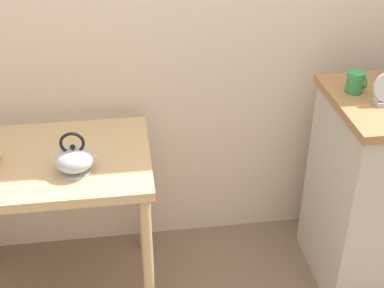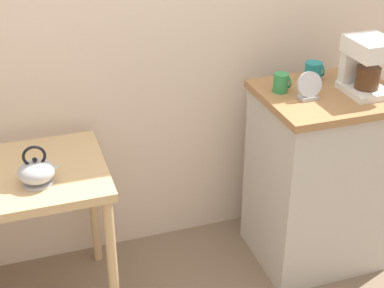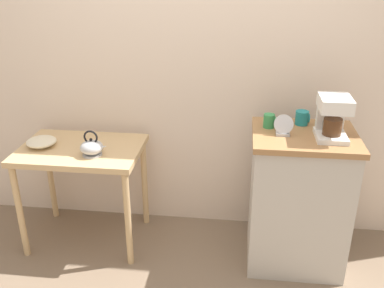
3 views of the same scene
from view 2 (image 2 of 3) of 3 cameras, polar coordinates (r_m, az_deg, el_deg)
ground_plane at (r=2.96m, az=-1.17°, el=-13.52°), size 8.00×8.00×0.00m
wooden_table at (r=2.54m, az=-17.90°, el=-4.93°), size 0.83×0.58×0.74m
kitchen_counter at (r=2.93m, az=12.74°, el=-3.31°), size 0.64×0.54×0.94m
teakettle at (r=2.37m, az=-15.33°, el=-2.68°), size 0.18×0.15×0.17m
coffee_maker at (r=2.71m, az=17.08°, el=7.84°), size 0.18×0.22×0.26m
mug_tall_green at (r=2.66m, az=8.98°, el=6.12°), size 0.08×0.07×0.09m
mug_dark_teal at (r=2.82m, az=12.15°, el=7.17°), size 0.09×0.08×0.09m
table_clock at (r=2.60m, az=11.70°, el=5.60°), size 0.12×0.06×0.13m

